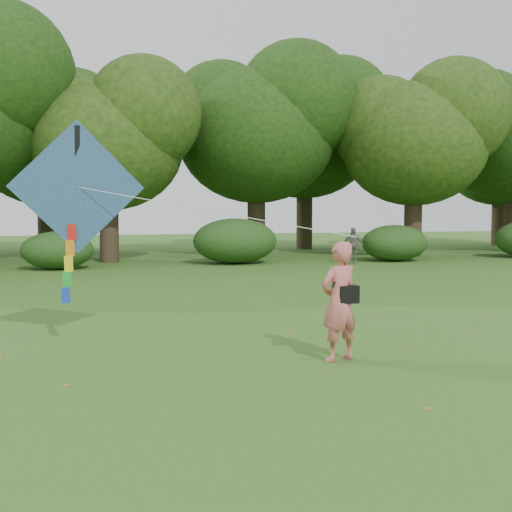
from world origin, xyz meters
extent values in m
plane|color=#265114|center=(0.00, 0.00, 0.00)|extent=(100.00, 100.00, 0.00)
imported|color=#D16562|center=(0.68, 0.86, 0.89)|extent=(0.75, 0.62, 1.78)
imported|color=slate|center=(7.80, 16.84, 0.75)|extent=(0.94, 0.74, 1.49)
cube|color=black|center=(0.80, 0.83, 1.00)|extent=(0.30, 0.20, 0.26)
cylinder|color=black|center=(0.68, 0.82, 1.34)|extent=(0.33, 0.14, 0.47)
cube|color=#2941B2|center=(-3.05, 3.00, 2.61)|extent=(2.17, 0.22, 2.17)
cube|color=black|center=(-3.05, 3.03, 2.61)|extent=(0.12, 0.31, 1.98)
cylinder|color=white|center=(-1.06, 1.91, 2.23)|extent=(3.99, 2.21, 0.78)
cube|color=red|center=(-3.15, 3.02, 1.87)|extent=(0.14, 0.06, 0.26)
cube|color=orange|center=(-3.18, 3.02, 1.61)|extent=(0.14, 0.06, 0.26)
cube|color=yellow|center=(-3.21, 3.02, 1.35)|extent=(0.14, 0.06, 0.26)
cube|color=green|center=(-3.24, 3.02, 1.09)|extent=(0.14, 0.06, 0.26)
cube|color=blue|center=(-3.27, 3.02, 0.83)|extent=(0.14, 0.06, 0.26)
cylinder|color=#3A2D1E|center=(-2.00, 20.00, 1.57)|extent=(0.80, 0.80, 3.15)
ellipsoid|color=#1E3F11|center=(-2.00, 20.00, 4.91)|extent=(6.40, 6.40, 5.44)
cylinder|color=#3A2D1E|center=(5.00, 22.00, 1.84)|extent=(0.86, 0.86, 3.67)
ellipsoid|color=#1E3F11|center=(5.00, 22.00, 5.76)|extent=(7.60, 7.60, 6.46)
cylinder|color=#3A2D1E|center=(12.00, 19.50, 1.72)|extent=(0.83, 0.83, 3.43)
ellipsoid|color=#1E3F11|center=(12.00, 19.50, 5.30)|extent=(6.80, 6.80, 5.78)
cylinder|color=#3A2D1E|center=(-5.00, 27.50, 1.75)|extent=(0.84, 0.84, 3.50)
ellipsoid|color=#1E3F11|center=(-5.00, 27.50, 5.43)|extent=(7.00, 7.00, 5.95)
cylinder|color=#3A2D1E|center=(9.00, 26.50, 2.01)|extent=(0.90, 0.90, 4.02)
ellipsoid|color=#1E3F11|center=(9.00, 26.50, 6.17)|extent=(7.80, 7.80, 6.63)
cylinder|color=#3A2D1E|center=(22.00, 27.00, 1.78)|extent=(0.85, 0.85, 3.57)
ellipsoid|color=#1E3F11|center=(22.00, 27.00, 5.55)|extent=(7.20, 7.20, 6.12)
ellipsoid|color=#264919|center=(-4.00, 17.10, 0.71)|extent=(2.66, 2.09, 1.42)
ellipsoid|color=#264919|center=(3.00, 17.90, 0.94)|extent=(3.50, 2.75, 1.88)
ellipsoid|color=#264919|center=(10.00, 17.40, 0.79)|extent=(2.94, 2.31, 1.58)
cube|color=olive|center=(3.39, 8.86, 0.00)|extent=(0.14, 0.14, 0.01)
cube|color=olive|center=(-3.22, 7.49, 0.00)|extent=(0.10, 0.13, 0.01)
cube|color=olive|center=(-4.25, 2.51, 0.00)|extent=(0.11, 0.14, 0.01)
cube|color=olive|center=(-3.20, 0.47, 0.00)|extent=(0.14, 0.13, 0.01)
cube|color=olive|center=(1.96, 5.03, 0.00)|extent=(0.14, 0.14, 0.01)
cube|color=olive|center=(-1.06, 6.61, 0.00)|extent=(0.13, 0.14, 0.01)
cube|color=olive|center=(0.77, -1.57, 0.00)|extent=(0.14, 0.11, 0.01)
cube|color=olive|center=(0.65, 3.21, 0.00)|extent=(0.14, 0.11, 0.01)
camera|label=1|loc=(-2.91, -7.92, 2.25)|focal=45.00mm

